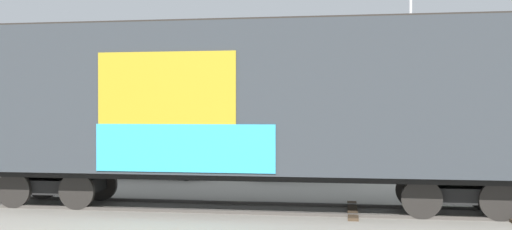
# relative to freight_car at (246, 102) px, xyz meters

# --- Properties ---
(ground_plane) EXTENTS (260.00, 260.00, 0.00)m
(ground_plane) POSITION_rel_freight_car_xyz_m (1.19, 0.00, -2.68)
(ground_plane) COLOR gray
(track) EXTENTS (59.96, 5.82, 0.08)m
(track) POSITION_rel_freight_car_xyz_m (0.40, 0.03, -2.64)
(track) COLOR #4C4742
(track) RESTS_ON ground_plane
(freight_car) EXTENTS (15.03, 3.94, 4.77)m
(freight_car) POSITION_rel_freight_car_xyz_m (0.00, 0.00, 0.00)
(freight_car) COLOR #33383D
(freight_car) RESTS_ON ground_plane
(flagpole) EXTENTS (1.07, 1.44, 8.64)m
(flagpole) POSITION_rel_freight_car_xyz_m (4.61, 9.43, 3.08)
(flagpole) COLOR silver
(flagpole) RESTS_ON ground_plane
(hillside) EXTENTS (134.11, 31.02, 13.85)m
(hillside) POSITION_rel_freight_car_xyz_m (1.12, 65.54, 2.35)
(hillside) COLOR slate
(hillside) RESTS_ON ground_plane
(parked_car_black) EXTENTS (4.35, 2.08, 1.68)m
(parked_car_black) POSITION_rel_freight_car_xyz_m (-4.96, 6.10, -1.82)
(parked_car_black) COLOR black
(parked_car_black) RESTS_ON ground_plane
(parked_car_silver) EXTENTS (4.31, 2.52, 1.71)m
(parked_car_silver) POSITION_rel_freight_car_xyz_m (0.52, 6.77, -1.81)
(parked_car_silver) COLOR #B7BABF
(parked_car_silver) RESTS_ON ground_plane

